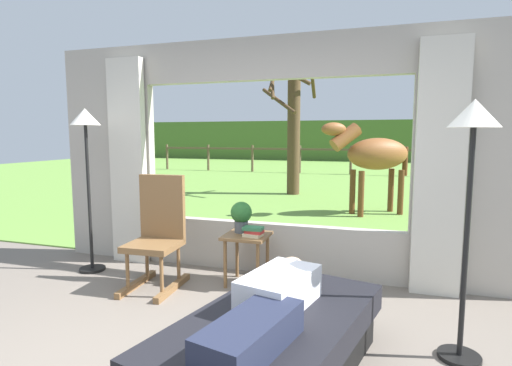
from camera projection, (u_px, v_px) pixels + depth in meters
The scene contains 16 objects.
back_wall_with_window at pixel (269, 160), 4.36m from camera, with size 5.20×0.12×2.55m.
curtain_panel_left at pixel (128, 162), 4.74m from camera, with size 0.44×0.10×2.40m, color beige.
curtain_panel_right at pixel (440, 170), 3.73m from camera, with size 0.44×0.10×2.40m, color beige.
outdoor_pasture_lawn at pixel (349, 176), 14.83m from camera, with size 36.00×21.68×0.02m, color olive.
distant_hill_ridge at pixel (363, 141), 24.00m from camera, with size 36.00×2.00×2.40m, color #47672C.
recliner_sofa at pixel (273, 346), 2.48m from camera, with size 1.27×1.86×0.42m.
reclining_person at pixel (271, 302), 2.40m from camera, with size 0.47×1.43×0.22m.
rocking_chair at pixel (158, 233), 4.03m from camera, with size 0.50×0.70×1.12m.
side_table at pixel (247, 243), 4.08m from camera, with size 0.44×0.44×0.52m.
potted_plant at pixel (241, 215), 4.12m from camera, with size 0.22×0.22×0.32m.
book_stack at pixel (253, 232), 3.97m from camera, with size 0.20×0.16×0.09m.
floor_lamp_left at pixel (86, 141), 4.37m from camera, with size 0.32×0.32×1.81m.
floor_lamp_right at pixel (472, 152), 2.58m from camera, with size 0.32×0.32×1.75m.
horse at pixel (374, 155), 7.53m from camera, with size 1.70×1.29×1.73m.
pasture_tree at pixel (292, 129), 10.10m from camera, with size 1.38×1.44×3.66m.
pasture_fence_line at pixel (351, 156), 15.45m from camera, with size 16.10×0.10×1.10m.
Camera 1 is at (1.19, -1.94, 1.52)m, focal length 28.18 mm.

